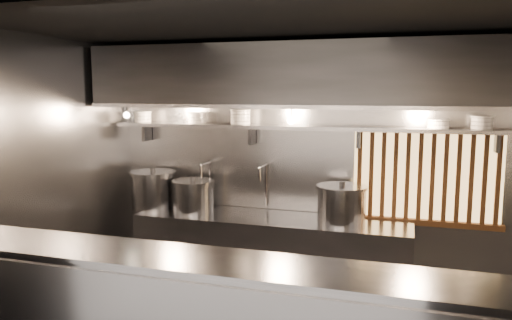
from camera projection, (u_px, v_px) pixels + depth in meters
The scene contains 19 objects.
ceiling at pixel (271, 26), 4.04m from camera, with size 4.50×4.50×0.00m, color black.
wall_back at pixel (305, 169), 5.66m from camera, with size 4.50×4.50×0.00m, color gray.
wall_left at pixel (49, 181), 4.89m from camera, with size 3.00×3.00×0.00m, color gray.
cooking_bench at pixel (271, 257), 5.52m from camera, with size 3.00×0.70×0.90m, color #939398.
bowl_shelf at pixel (303, 127), 5.42m from camera, with size 4.40×0.34×0.04m, color #939398.
exhaust_hood at pixel (299, 76), 5.13m from camera, with size 4.40×0.81×0.65m.
wood_screen at pixel (426, 177), 5.24m from camera, with size 1.56×0.09×1.04m.
faucet_left at pixel (207, 174), 5.88m from camera, with size 0.04×0.30×0.50m.
faucet_right at pixel (264, 177), 5.67m from camera, with size 0.04×0.30×0.50m.
heat_lamp at pixel (125, 110), 5.50m from camera, with size 0.25×0.35×0.20m.
pendant_bulb at pixel (291, 120), 5.32m from camera, with size 0.09×0.09×0.19m.
stock_pot_left at pixel (153, 189), 5.88m from camera, with size 0.70×0.70×0.48m.
stock_pot_mid at pixel (193, 196), 5.70m from camera, with size 0.59×0.59×0.40m.
stock_pot_right at pixel (342, 204), 5.21m from camera, with size 0.68×0.68×0.44m.
bowl_stack_0 at pixel (143, 117), 5.98m from camera, with size 0.21×0.21×0.13m.
bowl_stack_1 at pixel (197, 118), 5.77m from camera, with size 0.23×0.23×0.13m.
bowl_stack_2 at pixel (240, 117), 5.61m from camera, with size 0.24×0.24×0.17m.
bowl_stack_3 at pixel (438, 124), 5.01m from camera, with size 0.23×0.23×0.09m.
bowl_stack_4 at pixel (482, 123), 4.89m from camera, with size 0.22×0.22×0.13m.
Camera 1 is at (1.11, -4.01, 2.28)m, focal length 35.00 mm.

